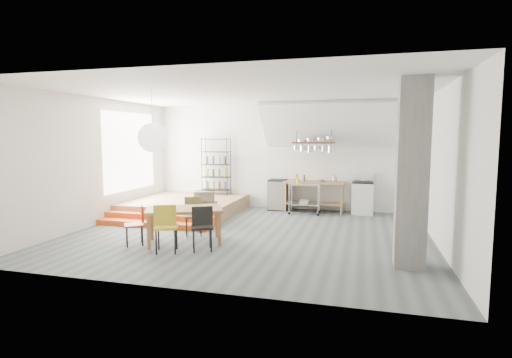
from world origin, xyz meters
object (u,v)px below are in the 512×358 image
(rolling_cart, at_px, (305,194))
(mini_fridge, at_px, (278,195))
(stove, at_px, (362,197))
(dining_table, at_px, (184,212))

(rolling_cart, xyz_separation_m, mini_fridge, (-0.89, 0.50, -0.11))
(stove, distance_m, rolling_cart, 1.67)
(stove, height_order, dining_table, stove)
(stove, xyz_separation_m, dining_table, (-3.58, -4.27, 0.18))
(stove, bearing_deg, mini_fridge, 178.99)
(dining_table, bearing_deg, stove, 25.02)
(rolling_cart, bearing_deg, stove, 14.85)
(stove, bearing_deg, rolling_cart, -164.17)
(stove, distance_m, dining_table, 5.57)
(dining_table, relative_size, mini_fridge, 1.92)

